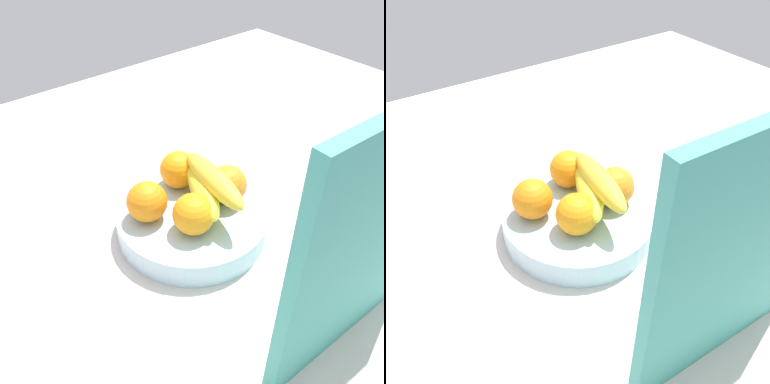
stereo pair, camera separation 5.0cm
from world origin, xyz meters
TOP-DOWN VIEW (x-y plane):
  - ground_plane at (0.00, 0.00)cm, footprint 180.00×140.00cm
  - fruit_bowl at (1.94, 0.84)cm, footprint 26.49×26.49cm
  - orange_front_left at (8.87, -2.50)cm, footprint 6.90×6.90cm
  - orange_front_right at (4.89, 4.81)cm, footprint 6.90×6.90cm
  - orange_center at (-4.56, 2.62)cm, footprint 6.90×6.90cm
  - orange_back_left at (-0.76, -6.25)cm, footprint 6.90×6.90cm
  - banana_bunch at (-0.91, 1.68)cm, footprint 14.59×18.99cm
  - cutting_board at (-0.64, 30.00)cm, footprint 28.05×3.01cm

SIDE VIEW (x-z plane):
  - ground_plane at x=0.00cm, z-range -3.00..0.00cm
  - fruit_bowl at x=1.94cm, z-range 0.00..4.75cm
  - orange_front_left at x=8.87cm, z-range 4.75..11.65cm
  - orange_front_right at x=4.89cm, z-range 4.75..11.65cm
  - orange_center at x=-4.56cm, z-range 4.75..11.65cm
  - orange_back_left at x=-0.76cm, z-range 4.75..11.65cm
  - banana_bunch at x=-0.91cm, z-range 4.75..13.15cm
  - cutting_board at x=-0.64cm, z-range 0.00..36.00cm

